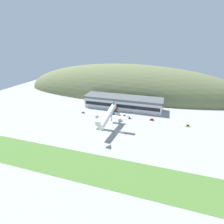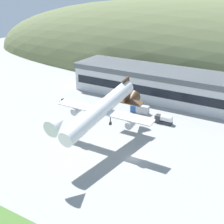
{
  "view_description": "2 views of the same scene",
  "coord_description": "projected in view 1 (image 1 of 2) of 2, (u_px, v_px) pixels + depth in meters",
  "views": [
    {
      "loc": [
        30.09,
        -122.5,
        70.4
      ],
      "look_at": [
        -9.87,
        5.09,
        14.49
      ],
      "focal_mm": 28.0,
      "sensor_mm": 36.0,
      "label": 1
    },
    {
      "loc": [
        35.67,
        -71.38,
        48.44
      ],
      "look_at": [
        -8.89,
        2.32,
        12.29
      ],
      "focal_mm": 50.0,
      "sensor_mm": 36.0,
      "label": 2
    }
  ],
  "objects": [
    {
      "name": "ground_plane",
      "position": [
        122.0,
        132.0,
        143.31
      ],
      "size": [
        406.69,
        406.69,
        0.0
      ],
      "primitive_type": "plane",
      "color": "#9E9E99"
    },
    {
      "name": "grass_strip_foreground",
      "position": [
        101.0,
        170.0,
        101.63
      ],
      "size": [
        366.02,
        25.29,
        0.08
      ],
      "primitive_type": "cube",
      "color": "#4C7533",
      "rests_on": "ground_plane"
    },
    {
      "name": "hill_backdrop",
      "position": [
        127.0,
        93.0,
        245.01
      ],
      "size": [
        306.67,
        87.45,
        80.11
      ],
      "primitive_type": "ellipsoid",
      "color": "#667047",
      "rests_on": "ground_plane"
    },
    {
      "name": "terminal_building",
      "position": [
        123.0,
        102.0,
        190.14
      ],
      "size": [
        84.5,
        20.75,
        13.08
      ],
      "color": "silver",
      "rests_on": "ground_plane"
    },
    {
      "name": "cargo_airplane",
      "position": [
        108.0,
        115.0,
        142.96
      ],
      "size": [
        32.83,
        45.27,
        11.87
      ],
      "color": "white"
    },
    {
      "name": "service_car_0",
      "position": [
        152.0,
        120.0,
        163.49
      ],
      "size": [
        3.98,
        1.92,
        1.48
      ],
      "color": "#B21E1E",
      "rests_on": "ground_plane"
    },
    {
      "name": "service_car_1",
      "position": [
        83.0,
        113.0,
        178.62
      ],
      "size": [
        4.22,
        2.02,
        1.62
      ],
      "color": "silver",
      "rests_on": "ground_plane"
    },
    {
      "name": "service_car_2",
      "position": [
        188.0,
        126.0,
        151.82
      ],
      "size": [
        4.03,
        1.99,
        1.5
      ],
      "color": "gold",
      "rests_on": "ground_plane"
    },
    {
      "name": "fuel_truck",
      "position": [
        116.0,
        113.0,
        175.14
      ],
      "size": [
        7.57,
        2.65,
        3.25
      ],
      "color": "#264C99",
      "rests_on": "ground_plane"
    },
    {
      "name": "box_truck",
      "position": [
        127.0,
        116.0,
        168.0
      ],
      "size": [
        6.44,
        2.59,
        3.36
      ],
      "color": "#333338",
      "rests_on": "ground_plane"
    },
    {
      "name": "traffic_cone_0",
      "position": [
        170.0,
        125.0,
        153.34
      ],
      "size": [
        0.52,
        0.52,
        0.58
      ],
      "color": "orange",
      "rests_on": "ground_plane"
    },
    {
      "name": "traffic_cone_1",
      "position": [
        168.0,
        124.0,
        155.43
      ],
      "size": [
        0.52,
        0.52,
        0.58
      ],
      "color": "orange",
      "rests_on": "ground_plane"
    }
  ]
}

